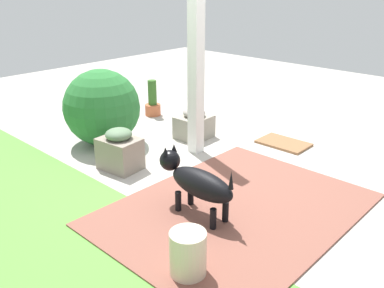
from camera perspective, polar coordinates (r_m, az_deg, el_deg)
The scene contains 10 objects.
ground_plane at distance 4.72m, azimuth 0.83°, elevation -2.95°, with size 12.00×12.00×0.00m, color #AFA9A0.
brick_path at distance 3.88m, azimuth 5.95°, elevation -8.82°, with size 1.80×2.40×0.02m, color brown.
porch_pillar at distance 4.80m, azimuth 0.55°, elevation 10.23°, with size 0.14×0.14×2.02m, color white.
stone_planter_nearest at distance 5.47m, azimuth 0.28°, elevation 2.68°, with size 0.39×0.45×0.41m.
stone_planter_mid at distance 4.63m, azimuth -9.82°, elevation -0.86°, with size 0.47×0.38×0.47m.
round_shrub at distance 5.31m, azimuth -12.18°, elevation 4.90°, with size 0.95×0.95×0.95m, color #286E31.
terracotta_pot_tall at distance 6.42m, azimuth -5.39°, elevation 5.60°, with size 0.24×0.24×0.54m.
dog at distance 3.63m, azimuth 0.62°, elevation -5.12°, with size 0.83×0.24×0.57m.
ceramic_urn at distance 3.02m, azimuth -0.56°, elevation -14.78°, with size 0.26×0.26×0.35m, color beige.
doormat at distance 5.43m, azimuth 12.37°, elevation 0.11°, with size 0.62×0.40×0.03m, color #8E623F.
Camera 1 is at (-2.87, 3.18, 1.98)m, focal length 39.12 mm.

